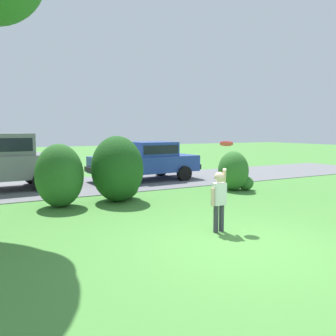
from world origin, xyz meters
TOP-DOWN VIEW (x-y plane):
  - ground_plane at (0.00, 0.00)m, footprint 80.00×80.00m
  - driveway_strip at (0.00, 7.97)m, footprint 28.00×4.40m
  - shrub_near_tree at (-2.17, 4.71)m, footprint 1.25×1.25m
  - shrub_centre_left at (-0.54, 4.73)m, footprint 1.45×1.65m
  - shrub_centre at (3.56, 4.61)m, footprint 1.14×1.14m
  - parked_sedan at (1.92, 8.12)m, footprint 4.50×2.28m
  - child_thrower at (0.15, 0.85)m, footprint 0.45×0.27m
  - frisbee at (0.57, 1.18)m, footprint 0.29×0.28m

SIDE VIEW (x-z plane):
  - ground_plane at x=0.00m, z-range 0.00..0.00m
  - driveway_strip at x=0.00m, z-range 0.00..0.02m
  - shrub_centre at x=3.56m, z-range -0.04..1.29m
  - child_thrower at x=0.15m, z-range 0.07..1.36m
  - shrub_near_tree at x=-2.17m, z-range 0.00..1.68m
  - parked_sedan at x=1.92m, z-range 0.07..1.63m
  - shrub_centre_left at x=-0.54m, z-range -0.05..1.81m
  - frisbee at x=0.57m, z-range 1.67..1.82m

